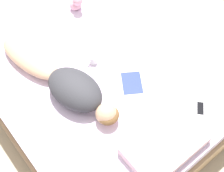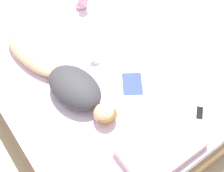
% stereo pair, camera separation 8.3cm
% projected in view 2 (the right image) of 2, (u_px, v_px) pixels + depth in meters
% --- Properties ---
extents(ground_plane, '(12.00, 12.00, 0.00)m').
position_uv_depth(ground_plane, '(94.00, 112.00, 3.08)').
color(ground_plane, '#B7A88E').
extents(bed, '(1.55, 2.11, 0.50)m').
position_uv_depth(bed, '(93.00, 99.00, 2.88)').
color(bed, tan).
rests_on(bed, ground_plane).
extents(person, '(0.51, 1.32, 0.22)m').
position_uv_depth(person, '(63.00, 79.00, 2.58)').
color(person, tan).
rests_on(person, bed).
extents(open_magazine, '(0.61, 0.56, 0.01)m').
position_uv_depth(open_magazine, '(147.00, 84.00, 2.66)').
color(open_magazine, silver).
rests_on(open_magazine, bed).
extents(coffee_mug, '(0.11, 0.07, 0.08)m').
position_uv_depth(coffee_mug, '(95.00, 59.00, 2.77)').
color(coffee_mug, white).
rests_on(coffee_mug, bed).
extents(cell_phone, '(0.15, 0.14, 0.01)m').
position_uv_depth(cell_phone, '(200.00, 113.00, 2.51)').
color(cell_phone, silver).
rests_on(cell_phone, bed).
extents(plush_toy, '(0.13, 0.15, 0.19)m').
position_uv_depth(plush_toy, '(82.00, 2.00, 3.11)').
color(plush_toy, '#DB9EB2').
rests_on(plush_toy, bed).
extents(pillow, '(0.61, 0.37, 0.10)m').
position_uv_depth(pillow, '(161.00, 148.00, 2.29)').
color(pillow, beige).
rests_on(pillow, bed).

